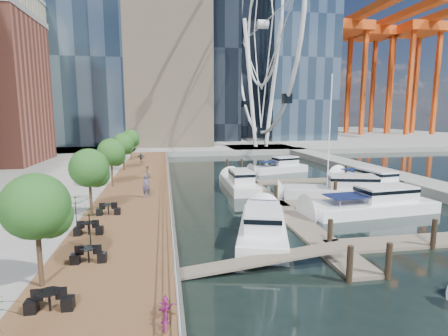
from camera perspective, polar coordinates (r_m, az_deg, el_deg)
The scene contains 19 objects.
ground at distance 22.60m, azimuth 7.51°, elevation -11.60°, with size 520.00×520.00×0.00m, color black.
boardwalk at distance 36.06m, azimuth -13.68°, elevation -3.24°, with size 6.00×60.00×1.00m, color brown.
seawall at distance 35.96m, azimuth -8.90°, elevation -3.13°, with size 0.25×60.00×1.00m, color #595954.
land_far at distance 122.60m, azimuth -6.76°, elevation 5.24°, with size 200.00×114.00×1.00m, color gray.
breakwater at distance 48.66m, azimuth 23.27°, elevation -0.65°, with size 4.00×60.00×1.00m, color gray.
pier at distance 75.39m, azimuth 6.02°, elevation 3.10°, with size 14.00×12.00×1.00m, color gray.
railing at distance 35.77m, azimuth -9.10°, elevation -1.53°, with size 0.10×60.00×1.05m, color white, non-canonical shape.
floating_docks at distance 34.23m, azimuth 15.38°, elevation -3.96°, with size 16.00×34.00×2.60m.
ferris_wheel at distance 77.19m, azimuth 6.34°, elevation 22.23°, with size 5.80×45.60×47.80m.
port_cranes at distance 138.07m, azimuth 23.39°, elevation 13.09°, with size 40.00×52.00×38.00m.
street_trees at distance 34.75m, azimuth -17.97°, elevation 2.46°, with size 2.60×42.60×4.60m.
cafe_tables at distance 19.73m, azimuth -21.24°, elevation -10.98°, with size 2.50×13.70×0.74m.
yacht_foreground at distance 30.63m, azimuth 22.91°, elevation -6.77°, with size 3.12×11.65×2.15m, color white, non-canonical shape.
bicycle at distance 12.62m, azimuth -9.50°, elevation -21.68°, with size 0.61×1.75×0.92m, color #7C1259.
pedestrian_near at distance 29.60m, azimuth -12.54°, elevation -2.90°, with size 0.70×0.46×1.93m, color #484860.
pedestrian_mid at distance 38.07m, azimuth -12.45°, elevation -0.67°, with size 0.72×0.56×1.49m, color #826D5A.
pedestrian_far at distance 50.88m, azimuth -13.36°, elevation 1.64°, with size 0.88×0.37×1.51m, color #2E3339.
moored_yachts at distance 34.50m, azimuth 16.47°, elevation -4.75°, with size 20.24×37.47×11.50m.
cafe_seating at distance 17.66m, azimuth -24.86°, elevation -10.96°, with size 3.90×14.47×2.31m.
Camera 1 is at (-6.41, -20.21, 7.82)m, focal length 28.00 mm.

